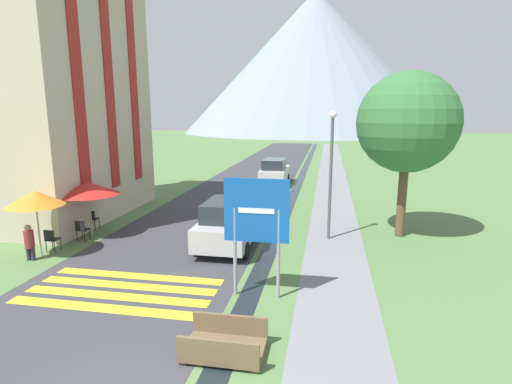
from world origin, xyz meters
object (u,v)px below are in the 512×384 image
(parked_car_near, at_px, (229,223))
(tree_by_path, at_px, (408,123))
(cafe_umbrella_middle_red, at_px, (88,188))
(cafe_umbrella_front_orange, at_px, (35,198))
(hotel_building, at_px, (57,78))
(cafe_chair_middle, at_px, (82,229))
(road_sign, at_px, (256,221))
(person_seated_far, at_px, (29,241))
(cafe_chair_near_left, at_px, (51,238))
(streetlamp, at_px, (331,165))
(cafe_chair_far_right, at_px, (92,218))
(person_standing_terrace, at_px, (59,217))
(parked_car_far, at_px, (274,172))
(footbridge, at_px, (224,345))

(parked_car_near, bearing_deg, tree_by_path, 20.88)
(parked_car_near, distance_m, cafe_umbrella_middle_red, 6.08)
(parked_car_near, relative_size, cafe_umbrella_front_orange, 1.67)
(hotel_building, relative_size, cafe_chair_middle, 14.52)
(hotel_building, relative_size, cafe_umbrella_front_orange, 5.17)
(hotel_building, xyz_separation_m, road_sign, (10.78, -7.15, -4.43))
(cafe_umbrella_front_orange, height_order, person_seated_far, cafe_umbrella_front_orange)
(cafe_chair_near_left, height_order, streetlamp, streetlamp)
(cafe_chair_middle, distance_m, cafe_chair_far_right, 1.67)
(person_standing_terrace, xyz_separation_m, streetlamp, (10.44, 2.33, 2.02))
(hotel_building, xyz_separation_m, streetlamp, (12.75, -1.52, -3.59))
(parked_car_far, bearing_deg, footbridge, -85.31)
(cafe_chair_middle, relative_size, person_seated_far, 0.67)
(cafe_chair_near_left, bearing_deg, cafe_umbrella_front_orange, -104.07)
(cafe_umbrella_middle_red, relative_size, tree_by_path, 0.37)
(hotel_building, bearing_deg, tree_by_path, -2.30)
(cafe_chair_far_right, height_order, person_standing_terrace, person_standing_terrace)
(parked_car_near, bearing_deg, person_standing_terrace, -174.27)
(parked_car_near, relative_size, tree_by_path, 0.60)
(cafe_umbrella_front_orange, bearing_deg, parked_car_near, 19.35)
(cafe_chair_middle, relative_size, person_standing_terrace, 0.49)
(footbridge, distance_m, parked_car_far, 20.36)
(person_seated_far, bearing_deg, streetlamp, 22.96)
(cafe_chair_near_left, distance_m, person_standing_terrace, 1.26)
(person_standing_terrace, height_order, tree_by_path, tree_by_path)
(hotel_building, xyz_separation_m, footbridge, (10.59, -9.98, -6.39))
(cafe_chair_far_right, height_order, streetlamp, streetlamp)
(tree_by_path, bearing_deg, parked_car_near, -159.12)
(footbridge, relative_size, person_standing_terrace, 0.98)
(hotel_building, distance_m, cafe_umbrella_middle_red, 6.21)
(cafe_umbrella_middle_red, xyz_separation_m, streetlamp, (9.73, 1.35, 1.02))
(person_seated_far, distance_m, person_standing_terrace, 2.03)
(person_seated_far, relative_size, person_standing_terrace, 0.74)
(cafe_umbrella_middle_red, bearing_deg, parked_car_near, -2.94)
(cafe_chair_near_left, relative_size, cafe_chair_far_right, 1.00)
(footbridge, height_order, cafe_chair_far_right, cafe_chair_far_right)
(parked_car_far, bearing_deg, cafe_umbrella_front_orange, -111.86)
(cafe_umbrella_middle_red, height_order, person_seated_far, cafe_umbrella_middle_red)
(cafe_chair_far_right, distance_m, cafe_umbrella_middle_red, 1.78)
(person_standing_terrace, bearing_deg, streetlamp, 12.57)
(parked_car_far, bearing_deg, hotel_building, -130.93)
(cafe_umbrella_middle_red, bearing_deg, footbridge, -43.21)
(cafe_chair_far_right, bearing_deg, tree_by_path, 27.76)
(cafe_chair_far_right, xyz_separation_m, cafe_umbrella_middle_red, (0.49, -0.83, 1.49))
(cafe_chair_middle, bearing_deg, footbridge, -19.45)
(parked_car_near, distance_m, parked_car_far, 13.47)
(person_standing_terrace, height_order, streetlamp, streetlamp)
(hotel_building, bearing_deg, parked_car_near, -19.42)
(parked_car_near, relative_size, parked_car_far, 0.99)
(parked_car_far, bearing_deg, cafe_chair_far_right, -117.43)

